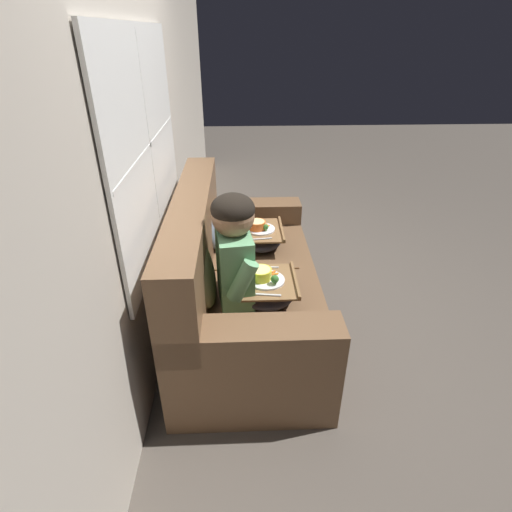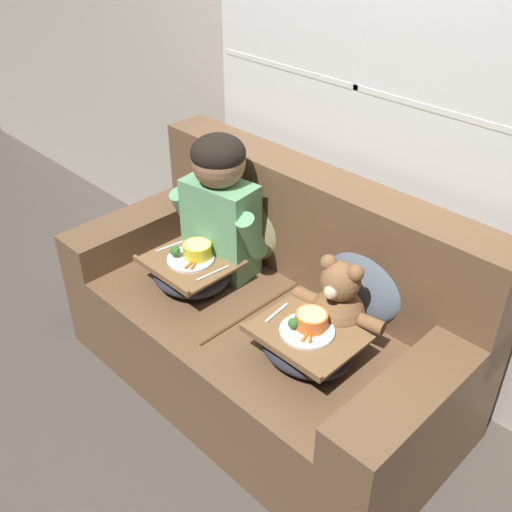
# 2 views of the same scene
# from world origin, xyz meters

# --- Properties ---
(ground_plane) EXTENTS (14.00, 14.00, 0.00)m
(ground_plane) POSITION_xyz_m (0.00, 0.00, 0.00)
(ground_plane) COLOR #4C443D
(wall_back_with_window) EXTENTS (8.00, 0.08, 2.60)m
(wall_back_with_window) POSITION_xyz_m (0.00, 0.60, 1.30)
(wall_back_with_window) COLOR #BCB2A3
(wall_back_with_window) RESTS_ON ground_plane
(couch) EXTENTS (1.83, 0.93, 0.99)m
(couch) POSITION_xyz_m (0.00, 0.07, 0.35)
(couch) COLOR brown
(couch) RESTS_ON ground_plane
(throw_pillow_behind_child) EXTENTS (0.43, 0.21, 0.44)m
(throw_pillow_behind_child) POSITION_xyz_m (-0.35, 0.27, 0.67)
(throw_pillow_behind_child) COLOR #898456
(throw_pillow_behind_child) RESTS_ON couch
(throw_pillow_behind_teddy) EXTENTS (0.40, 0.19, 0.42)m
(throw_pillow_behind_teddy) POSITION_xyz_m (0.35, 0.27, 0.67)
(throw_pillow_behind_teddy) COLOR slate
(throw_pillow_behind_teddy) RESTS_ON couch
(child_figure) EXTENTS (0.50, 0.26, 0.68)m
(child_figure) POSITION_xyz_m (-0.35, 0.08, 0.84)
(child_figure) COLOR #66A370
(child_figure) RESTS_ON couch
(teddy_bear) EXTENTS (0.40, 0.29, 0.37)m
(teddy_bear) POSITION_xyz_m (0.35, 0.08, 0.63)
(teddy_bear) COLOR brown
(teddy_bear) RESTS_ON couch
(lap_tray_child) EXTENTS (0.39, 0.36, 0.21)m
(lap_tray_child) POSITION_xyz_m (-0.35, -0.10, 0.54)
(lap_tray_child) COLOR #2D2D38
(lap_tray_child) RESTS_ON child_figure
(lap_tray_teddy) EXTENTS (0.41, 0.33, 0.21)m
(lap_tray_teddy) POSITION_xyz_m (0.35, -0.10, 0.54)
(lap_tray_teddy) COLOR #2D2D38
(lap_tray_teddy) RESTS_ON teddy_bear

